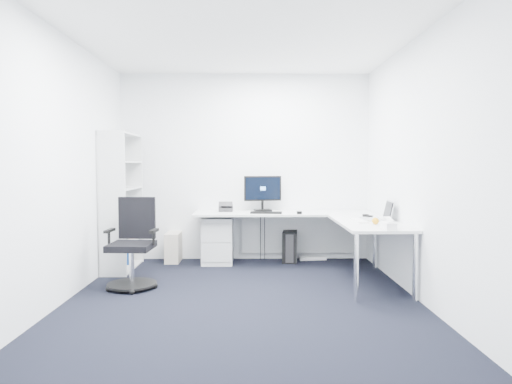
{
  "coord_description": "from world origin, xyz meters",
  "views": [
    {
      "loc": [
        0.08,
        -4.57,
        1.39
      ],
      "look_at": [
        0.15,
        1.05,
        1.05
      ],
      "focal_mm": 32.0,
      "sensor_mm": 36.0,
      "label": 1
    }
  ],
  "objects_px": {
    "task_chair": "(131,244)",
    "monitor": "(263,193)",
    "laptop": "(371,210)",
    "l_desk": "(286,242)",
    "bookshelf": "(121,201)"
  },
  "relations": [
    {
      "from": "monitor",
      "to": "laptop",
      "type": "height_order",
      "value": "monitor"
    },
    {
      "from": "laptop",
      "to": "bookshelf",
      "type": "bearing_deg",
      "value": 171.3
    },
    {
      "from": "task_chair",
      "to": "l_desk",
      "type": "bearing_deg",
      "value": 29.95
    },
    {
      "from": "l_desk",
      "to": "bookshelf",
      "type": "xyz_separation_m",
      "value": [
        -2.17,
        0.05,
        0.54
      ]
    },
    {
      "from": "l_desk",
      "to": "laptop",
      "type": "xyz_separation_m",
      "value": [
        0.97,
        -0.59,
        0.48
      ]
    },
    {
      "from": "bookshelf",
      "to": "laptop",
      "type": "height_order",
      "value": "bookshelf"
    },
    {
      "from": "l_desk",
      "to": "task_chair",
      "type": "distance_m",
      "value": 2.02
    },
    {
      "from": "task_chair",
      "to": "laptop",
      "type": "bearing_deg",
      "value": 9.81
    },
    {
      "from": "bookshelf",
      "to": "monitor",
      "type": "bearing_deg",
      "value": 13.27
    },
    {
      "from": "l_desk",
      "to": "task_chair",
      "type": "xyz_separation_m",
      "value": [
        -1.8,
        -0.9,
        0.14
      ]
    },
    {
      "from": "l_desk",
      "to": "bookshelf",
      "type": "distance_m",
      "value": 2.24
    },
    {
      "from": "l_desk",
      "to": "monitor",
      "type": "relative_size",
      "value": 4.65
    },
    {
      "from": "task_chair",
      "to": "monitor",
      "type": "bearing_deg",
      "value": 46.12
    },
    {
      "from": "monitor",
      "to": "laptop",
      "type": "distance_m",
      "value": 1.67
    },
    {
      "from": "l_desk",
      "to": "monitor",
      "type": "distance_m",
      "value": 0.85
    }
  ]
}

